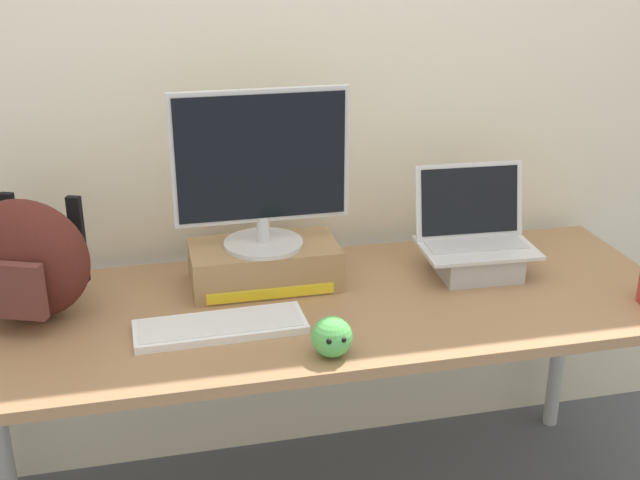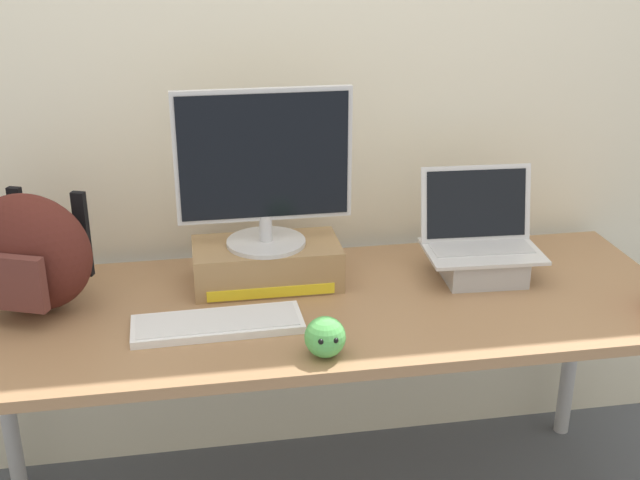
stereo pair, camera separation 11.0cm
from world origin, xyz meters
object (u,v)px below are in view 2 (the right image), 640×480
messenger_backpack (29,254)px  plush_toy (325,337)px  toner_box_yellow (267,264)px  desktop_monitor (264,169)px  external_keyboard (218,324)px  open_laptop (481,254)px

messenger_backpack → plush_toy: (0.71, -0.37, -0.11)m
toner_box_yellow → desktop_monitor: (-0.00, -0.00, 0.28)m
desktop_monitor → external_keyboard: size_ratio=1.10×
toner_box_yellow → plush_toy: (0.09, -0.42, -0.01)m
desktop_monitor → messenger_backpack: (-0.62, -0.05, -0.18)m
desktop_monitor → plush_toy: size_ratio=4.84×
messenger_backpack → toner_box_yellow: bearing=27.0°
toner_box_yellow → desktop_monitor: desktop_monitor is taller
desktop_monitor → external_keyboard: desktop_monitor is taller
toner_box_yellow → external_keyboard: bearing=-121.8°
open_laptop → external_keyboard: size_ratio=0.77×
external_keyboard → messenger_backpack: 0.52m
external_keyboard → messenger_backpack: bearing=156.5°
open_laptop → toner_box_yellow: bearing=177.9°
open_laptop → plush_toy: (-0.52, -0.37, -0.02)m
desktop_monitor → messenger_backpack: 0.64m
toner_box_yellow → open_laptop: 0.61m
external_keyboard → plush_toy: bearing=-37.9°
plush_toy → messenger_backpack: bearing=152.5°
desktop_monitor → external_keyboard: 0.43m
open_laptop → messenger_backpack: (-1.23, -0.00, 0.09)m
external_keyboard → open_laptop: bearing=12.8°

